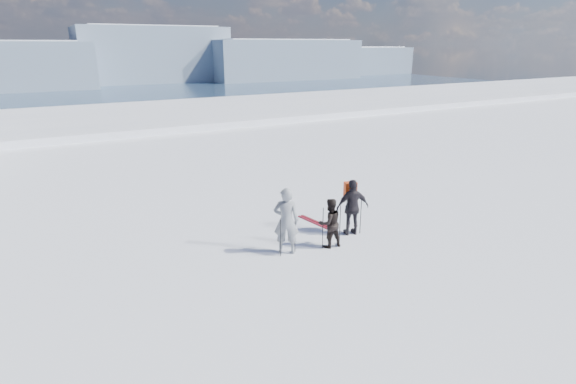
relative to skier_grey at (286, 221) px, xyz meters
name	(u,v)px	position (x,y,z in m)	size (l,w,h in m)	color
lake_basin	(165,191)	(2.99, 27.88, -7.51)	(820.00, 820.00, 71.62)	white
far_mountain_range	(77,59)	(32.59, 452.67, -8.20)	(770.00, 110.00, 53.00)	slate
skier_grey	(286,221)	(0.00, 0.00, 0.00)	(0.74, 0.48, 2.02)	gray
skier_dark	(330,223)	(1.35, -0.26, -0.24)	(0.75, 0.58, 1.54)	black
skier_pack	(352,207)	(2.52, 0.17, -0.09)	(1.08, 0.45, 1.84)	black
backpack	(351,169)	(2.59, 0.41, 1.11)	(0.39, 0.22, 0.56)	#F04916
ski_poles	(326,226)	(1.34, -0.12, -0.38)	(3.08, 0.56, 1.32)	black
skis_loose	(316,223)	(2.03, 1.52, -0.99)	(0.52, 1.69, 0.03)	black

